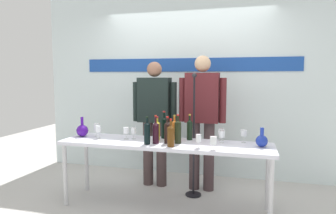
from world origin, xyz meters
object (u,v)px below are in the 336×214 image
(wine_bottle_1, at_px, (168,132))
(wine_bottle_3, at_px, (147,132))
(microphone_stand, at_px, (194,155))
(wine_bottle_7, at_px, (157,130))
(wine_glass_left_1, at_px, (98,129))
(wine_bottle_5, at_px, (178,131))
(wine_glass_left_0, at_px, (97,127))
(wine_glass_right_1, at_px, (213,141))
(display_table, at_px, (165,148))
(wine_bottle_4, at_px, (156,132))
(wine_glass_right_2, at_px, (222,134))
(wine_glass_right_0, at_px, (244,133))
(wine_glass_right_3, at_px, (198,139))
(decanter_blue_right, at_px, (262,140))
(wine_bottle_6, at_px, (164,127))
(presenter_right, at_px, (202,113))
(decanter_blue_left, at_px, (82,130))
(wine_glass_right_4, at_px, (221,132))
(presenter_left, at_px, (155,115))
(wine_glass_left_2, at_px, (126,131))
(wine_bottle_2, at_px, (190,129))
(wine_bottle_0, at_px, (171,135))
(wine_bottle_8, at_px, (174,129))
(wine_glass_left_3, at_px, (134,131))

(wine_bottle_1, relative_size, wine_bottle_3, 0.98)
(wine_bottle_1, height_order, microphone_stand, microphone_stand)
(wine_bottle_7, xyz_separation_m, wine_glass_left_1, (-0.72, -0.07, -0.01))
(wine_bottle_5, relative_size, wine_glass_left_0, 2.00)
(wine_glass_right_1, bearing_deg, display_table, 157.71)
(wine_bottle_4, height_order, wine_glass_right_2, wine_bottle_4)
(wine_bottle_3, xyz_separation_m, wine_glass_right_2, (0.79, 0.28, -0.03))
(wine_glass_right_0, xyz_separation_m, wine_glass_right_3, (-0.45, -0.39, -0.01))
(decanter_blue_right, relative_size, wine_bottle_6, 0.62)
(decanter_blue_right, height_order, microphone_stand, microphone_stand)
(wine_bottle_1, bearing_deg, wine_glass_right_3, -20.90)
(presenter_right, bearing_deg, wine_glass_left_1, -149.86)
(wine_glass_right_3, bearing_deg, decanter_blue_left, 171.22)
(wine_bottle_3, height_order, microphone_stand, microphone_stand)
(wine_glass_right_3, height_order, wine_glass_right_4, wine_glass_right_3)
(presenter_left, xyz_separation_m, wine_glass_right_2, (0.96, -0.53, -0.12))
(wine_bottle_4, xyz_separation_m, wine_glass_right_2, (0.71, 0.22, -0.03))
(presenter_left, height_order, wine_glass_left_1, presenter_left)
(microphone_stand, bearing_deg, wine_glass_left_2, -152.12)
(wine_bottle_3, bearing_deg, wine_bottle_1, 26.75)
(wine_glass_right_1, height_order, wine_glass_right_2, wine_glass_right_1)
(decanter_blue_left, bearing_deg, wine_bottle_2, 6.40)
(wine_bottle_7, xyz_separation_m, wine_glass_right_0, (0.98, 0.14, -0.01))
(wine_glass_right_4, bearing_deg, display_table, -159.20)
(wine_bottle_0, bearing_deg, presenter_right, 76.48)
(wine_glass_right_3, bearing_deg, wine_bottle_4, 168.88)
(wine_bottle_1, height_order, wine_bottle_6, wine_bottle_6)
(decanter_blue_right, height_order, wine_bottle_2, wine_bottle_2)
(wine_bottle_8, xyz_separation_m, wine_glass_right_4, (0.54, 0.07, -0.02))
(wine_bottle_1, relative_size, wine_glass_right_0, 2.02)
(wine_bottle_5, bearing_deg, presenter_right, 76.17)
(wine_bottle_7, height_order, wine_glass_right_2, wine_bottle_7)
(wine_glass_right_1, bearing_deg, wine_bottle_3, 173.13)
(wine_bottle_1, distance_m, wine_bottle_4, 0.13)
(wine_bottle_3, height_order, wine_glass_right_1, wine_bottle_3)
(wine_bottle_5, xyz_separation_m, wine_glass_left_2, (-0.64, 0.06, -0.04))
(presenter_right, bearing_deg, wine_bottle_3, -120.92)
(decanter_blue_left, relative_size, wine_bottle_5, 0.75)
(display_table, xyz_separation_m, wine_glass_right_0, (0.87, 0.20, 0.18))
(wine_glass_right_0, bearing_deg, wine_glass_right_3, -139.48)
(wine_bottle_2, bearing_deg, wine_bottle_0, -108.64)
(decanter_blue_right, xyz_separation_m, wine_bottle_4, (-1.14, -0.13, 0.06))
(wine_bottle_5, height_order, wine_bottle_7, wine_bottle_5)
(wine_glass_left_1, relative_size, wine_glass_left_3, 1.10)
(presenter_left, relative_size, wine_glass_right_0, 11.39)
(decanter_blue_right, bearing_deg, wine_glass_right_2, 168.34)
(wine_glass_left_0, bearing_deg, wine_bottle_2, 4.63)
(wine_bottle_1, xyz_separation_m, wine_glass_left_2, (-0.53, 0.08, -0.03))
(wine_glass_right_0, bearing_deg, decanter_blue_left, -175.42)
(presenter_left, bearing_deg, wine_bottle_6, -59.99)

